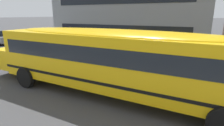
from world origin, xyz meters
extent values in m
plane|color=#424244|center=(0.00, 0.00, 0.00)|extent=(400.00, 400.00, 0.00)
cube|color=gray|center=(0.00, 7.58, 0.01)|extent=(120.00, 3.00, 0.01)
cube|color=silver|center=(0.00, 0.00, 0.00)|extent=(110.00, 0.16, 0.01)
cube|color=yellow|center=(-1.05, -1.63, 1.64)|extent=(11.32, 2.77, 2.25)
cube|color=yellow|center=(-7.51, -1.51, 1.08)|extent=(1.68, 2.18, 1.13)
cube|color=black|center=(-8.32, -1.49, 0.70)|extent=(0.25, 2.56, 0.37)
cube|color=black|center=(-1.05, -1.63, 2.05)|extent=(10.64, 2.80, 0.66)
cube|color=black|center=(-1.05, -1.63, 0.97)|extent=(11.34, 2.80, 0.12)
ellipsoid|color=yellow|center=(-1.05, -1.63, 2.77)|extent=(10.86, 2.56, 0.37)
cylinder|color=red|center=(-4.63, -0.09, 1.53)|extent=(0.46, 0.46, 0.03)
cylinder|color=black|center=(-5.36, -2.83, 0.51)|extent=(1.03, 0.31, 1.02)
cylinder|color=black|center=(-5.31, -0.27, 0.51)|extent=(1.03, 0.31, 1.02)
cylinder|color=black|center=(3.25, -0.42, 0.51)|extent=(1.03, 0.31, 1.02)
cube|color=#B7BABF|center=(-13.74, 4.76, 0.65)|extent=(3.97, 1.87, 0.70)
cube|color=black|center=(-13.89, 4.75, 1.32)|extent=(2.27, 1.66, 0.64)
cylinder|color=black|center=(-12.47, 5.67, 0.30)|extent=(0.61, 0.21, 0.60)
cylinder|color=black|center=(-12.40, 3.97, 0.30)|extent=(0.61, 0.21, 0.60)
cylinder|color=black|center=(-15.07, 5.55, 0.30)|extent=(0.61, 0.21, 0.60)
cylinder|color=black|center=(-15.00, 3.85, 0.30)|extent=(0.61, 0.21, 0.60)
cylinder|color=black|center=(-18.75, 5.85, 0.30)|extent=(0.61, 0.20, 0.60)
cube|color=black|center=(-5.93, 9.06, 1.92)|extent=(14.83, 0.04, 1.10)
camera|label=1|loc=(2.35, -8.58, 3.57)|focal=29.20mm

